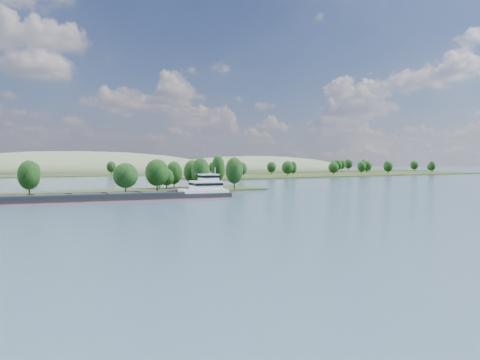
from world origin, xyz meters
TOP-DOWN VIEW (x-y plane):
  - ground at (0.00, 120.00)m, footprint 1800.00×1800.00m
  - tree_island at (6.29, 178.26)m, footprint 100.00×30.43m
  - right_bank at (231.43, 299.69)m, footprint 320.00×90.00m
  - back_shoreline at (9.26, 399.76)m, footprint 900.00×60.00m
  - hill_east at (260.00, 470.00)m, footprint 260.00×140.00m
  - hill_west at (60.00, 500.00)m, footprint 320.00×160.00m
  - cargo_barge at (-14.79, 149.64)m, footprint 76.83×23.32m

SIDE VIEW (x-z plane):
  - ground at x=0.00m, z-range 0.00..0.00m
  - hill_east at x=260.00m, z-range -18.00..18.00m
  - hill_west at x=60.00m, z-range -22.00..22.00m
  - back_shoreline at x=9.26m, z-range -6.85..8.26m
  - right_bank at x=231.43m, z-range -6.17..8.02m
  - cargo_barge at x=-14.79m, z-range -3.87..6.48m
  - tree_island at x=6.29m, z-range -3.18..11.78m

